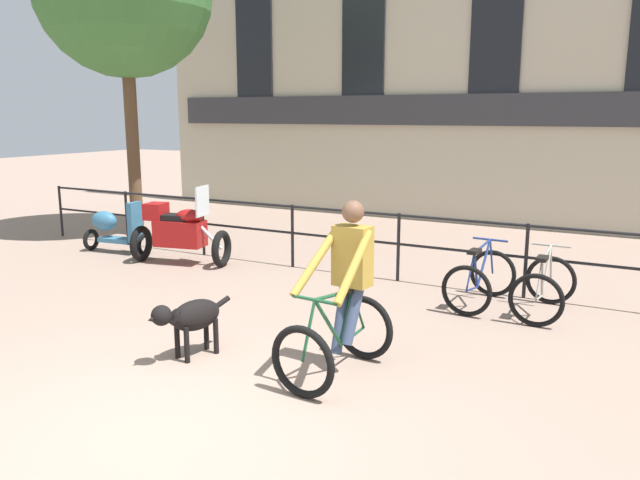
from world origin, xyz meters
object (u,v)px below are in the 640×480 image
Objects in this scene: dog at (190,317)px; parked_scooter at (114,228)px; parked_bicycle_mid_left at (544,288)px; parked_motorcycle at (179,231)px; cyclist_with_bike at (343,298)px; parked_bicycle_near_lamp at (480,280)px.

parked_scooter is (-4.54, 3.28, 0.01)m from dog.
parked_motorcycle is at bearing 1.24° from parked_bicycle_mid_left.
cyclist_with_bike is 1.73× the size of dog.
dog is 0.88× the size of parked_bicycle_mid_left.
parked_motorcycle reaches higher than parked_bicycle_mid_left.
cyclist_with_bike is at bearing 81.69° from parked_bicycle_near_lamp.
dog is 0.85× the size of parked_bicycle_near_lamp.
parked_bicycle_mid_left is at bearing -175.67° from parked_bicycle_near_lamp.
cyclist_with_bike reaches higher than parked_motorcycle.
cyclist_with_bike is 5.24m from parked_motorcycle.
parked_motorcycle is 1.65m from parked_scooter.
parked_bicycle_near_lamp is (2.19, 3.24, -0.09)m from dog.
parked_bicycle_near_lamp and parked_bicycle_mid_left have the same top height.
dog is at bearing 60.28° from parked_bicycle_near_lamp.
parked_motorcycle is 1.55× the size of parked_bicycle_mid_left.
cyclist_with_bike is 6.74m from parked_scooter.
dog is 4.42m from parked_bicycle_mid_left.
parked_motorcycle is at bearing 148.99° from dog.
cyclist_with_bike is at bearing -122.42° from parked_scooter.
parked_bicycle_near_lamp is at bearing 0.53° from parked_bicycle_mid_left.
cyclist_with_bike reaches higher than parked_bicycle_mid_left.
parked_scooter is (-6.73, 0.04, 0.10)m from parked_bicycle_near_lamp.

